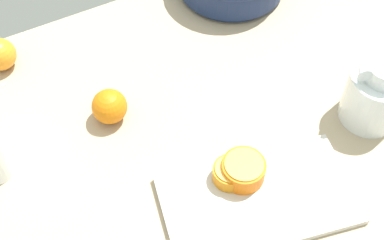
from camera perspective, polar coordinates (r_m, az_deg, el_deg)
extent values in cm
cube|color=tan|center=(109.39, 0.26, -1.26)|extent=(135.89, 84.73, 3.00)
cylinder|color=white|center=(111.41, 18.77, 2.32)|extent=(12.01, 12.01, 11.56)
cone|color=white|center=(103.16, 17.59, 5.09)|extent=(3.64, 3.77, 2.80)
cylinder|color=#F89E33|center=(112.50, 18.57, 1.85)|extent=(11.05, 11.05, 8.65)
cube|color=beige|center=(99.50, 7.01, -8.35)|extent=(37.89, 25.86, 1.56)
cylinder|color=orange|center=(99.20, 4.31, -5.53)|extent=(6.59, 6.59, 3.00)
cylinder|color=#FEC451|center=(97.79, 4.37, -5.04)|extent=(5.80, 5.80, 0.30)
cylinder|color=orange|center=(98.96, 5.45, -5.33)|extent=(8.11, 8.11, 4.05)
cylinder|color=#F4C149|center=(97.11, 5.55, -4.67)|extent=(7.14, 7.14, 0.30)
sphere|color=orange|center=(123.19, -19.68, 6.56)|extent=(7.02, 7.02, 7.02)
sphere|color=orange|center=(108.11, -8.72, 1.43)|extent=(7.12, 7.12, 7.12)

